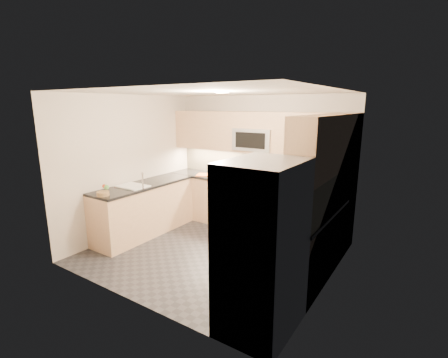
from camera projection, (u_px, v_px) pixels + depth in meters
The scene contains 35 objects.
floor at pixel (212, 253), 5.21m from camera, with size 3.60×3.20×0.00m, color #232328.
ceiling at pixel (211, 92), 4.65m from camera, with size 3.60×3.20×0.02m, color beige.
wall_back at pixel (260, 162), 6.23m from camera, with size 3.60×0.02×2.50m, color beige.
wall_front at pixel (128, 203), 3.63m from camera, with size 3.60×0.02×2.50m, color beige.
wall_left at pixel (131, 165), 5.89m from camera, with size 0.02×3.20×2.50m, color beige.
wall_right at pixel (331, 194), 3.96m from camera, with size 0.02×3.20×2.50m, color beige.
base_cab_back_left at pixel (205, 197), 6.75m from camera, with size 1.42×0.60×0.90m, color tan.
base_cab_back_right at pixel (307, 216), 5.58m from camera, with size 1.42×0.60×0.90m, color tan.
base_cab_right at pixel (308, 245), 4.42m from camera, with size 0.60×1.70×0.90m, color tan.
base_cab_peninsula at pixel (145, 210), 5.91m from camera, with size 0.60×2.00×0.90m, color tan.
countertop_back_left at pixel (205, 175), 6.65m from camera, with size 1.42×0.63×0.04m, color black.
countertop_back_right at pixel (309, 190), 5.48m from camera, with size 1.42×0.63×0.04m, color black.
countertop_right at pixel (310, 212), 4.32m from camera, with size 0.63×1.70×0.04m, color black.
countertop_peninsula at pixel (143, 185), 5.81m from camera, with size 0.63×2.00×0.04m, color black.
upper_cab_back at pixel (256, 132), 5.96m from camera, with size 3.60×0.35×0.75m, color tan.
upper_cab_right at pixel (327, 144), 4.15m from camera, with size 0.35×1.95×0.75m, color tan.
backsplash_back at pixel (259, 165), 6.24m from camera, with size 3.60×0.01×0.51m, color tan.
backsplash_right at pixel (340, 191), 4.35m from camera, with size 0.01×2.30×0.51m, color tan.
gas_range at pixel (251, 206), 6.14m from camera, with size 0.76×0.65×0.91m, color gray.
range_cooktop at pixel (251, 182), 6.04m from camera, with size 0.76×0.65×0.03m, color black.
oven_door_glass at pixel (242, 211), 5.88m from camera, with size 0.62×0.02×0.45m, color black.
oven_handle at pixel (242, 196), 5.80m from camera, with size 0.02×0.02×0.60m, color #B2B5BA.
microwave at pixel (255, 139), 5.97m from camera, with size 0.76×0.40×0.40m, color #A8AAB0.
microwave_door at pixel (250, 140), 5.80m from camera, with size 0.60×0.01×0.28m, color black.
refrigerator at pixel (262, 248), 3.29m from camera, with size 0.70×0.90×1.80m, color #9B9CA2.
fridge_handle_left at pixel (222, 241), 3.33m from camera, with size 0.02×0.02×1.20m, color #B2B5BA.
fridge_handle_right at pixel (240, 230), 3.63m from camera, with size 0.02×0.02×1.20m, color #B2B5BA.
sink_basin at pixel (133, 190), 5.61m from camera, with size 0.52×0.38×0.16m, color white.
faucet at pixel (143, 181), 5.43m from camera, with size 0.03×0.03×0.28m, color silver.
utensil_bowl at pixel (321, 186), 5.37m from camera, with size 0.26×0.26×0.15m, color green.
cutting_board at pixel (207, 175), 6.52m from camera, with size 0.42×0.29×0.01m, color #C95012.
fruit_basket at pixel (103, 194), 5.03m from camera, with size 0.19×0.19×0.07m, color olive.
fruit_apple at pixel (104, 186), 5.16m from camera, with size 0.06×0.06×0.06m, color #B53714.
fruit_pear at pixel (107, 187), 5.09m from camera, with size 0.08×0.08×0.08m, color #54A345.
dish_towel_check at pixel (238, 205), 5.86m from camera, with size 0.17×0.01×0.31m, color white.
Camera 1 is at (2.80, -3.92, 2.31)m, focal length 26.00 mm.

